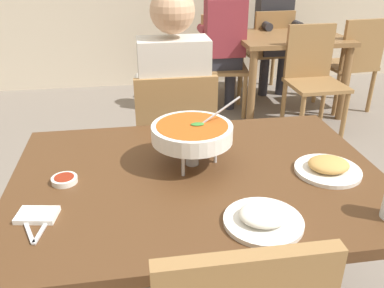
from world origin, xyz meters
The scene contains 18 objects.
dining_table_main centered at (0.00, 0.00, 0.63)m, with size 1.34×0.95×0.73m.
chair_diner_main centered at (0.00, 0.76, 0.51)m, with size 0.44×0.44×0.90m.
diner_main centered at (0.00, 0.80, 0.75)m, with size 0.40×0.45×1.31m.
curry_bowl centered at (-0.01, 0.08, 0.86)m, with size 0.33×0.30×0.26m.
rice_plate centered at (0.14, -0.32, 0.75)m, with size 0.24×0.24×0.06m.
appetizer_plate centered at (0.47, -0.06, 0.75)m, with size 0.24×0.24×0.06m.
sauce_dish centered at (-0.47, 0.02, 0.74)m, with size 0.09×0.09×0.02m.
napkin_folded centered at (-0.53, -0.18, 0.74)m, with size 0.12×0.08×0.02m, color white.
fork_utensil centered at (-0.55, -0.23, 0.73)m, with size 0.01×0.17×0.01m, color silver.
spoon_utensil centered at (-0.50, -0.23, 0.73)m, with size 0.01×0.17×0.01m, color silver.
dining_table_far centered at (1.28, 2.39, 0.60)m, with size 1.00×0.80×0.73m.
chair_bg_left centered at (0.67, 2.51, 0.51)m, with size 0.50×0.50×0.90m.
chair_bg_middle centered at (1.26, 2.87, 0.51)m, with size 0.47×0.47×0.90m.
chair_bg_right centered at (1.31, 1.89, 0.51)m, with size 0.45×0.45×0.90m.
chair_bg_corner centered at (1.89, 2.26, 0.51)m, with size 0.48×0.48×0.90m.
chair_bg_window centered at (0.76, 2.93, 0.51)m, with size 0.47×0.47×0.90m.
patron_bg_left centered at (0.65, 2.41, 0.75)m, with size 0.40×0.45×1.31m.
patron_bg_middle centered at (1.31, 2.92, 0.75)m, with size 0.40×0.45×1.31m.
Camera 1 is at (-0.22, -1.25, 1.47)m, focal length 37.68 mm.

